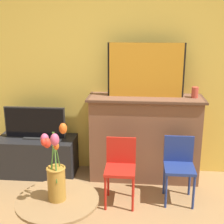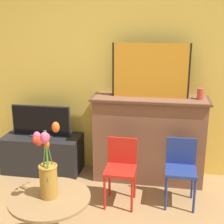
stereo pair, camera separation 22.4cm
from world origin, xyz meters
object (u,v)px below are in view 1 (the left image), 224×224
at_px(tv_monitor, 35,123).
at_px(vase_tulips, 56,173).
at_px(chair_blue, 179,164).
at_px(chair_red, 120,165).
at_px(painting, 146,70).

relative_size(tv_monitor, vase_tulips, 1.31).
bearing_deg(vase_tulips, chair_blue, 45.66).
height_order(chair_blue, vase_tulips, vase_tulips).
xyz_separation_m(tv_monitor, chair_red, (1.05, -0.53, -0.24)).
bearing_deg(chair_red, painting, 67.26).
relative_size(painting, vase_tulips, 1.52).
relative_size(chair_red, chair_blue, 1.00).
distance_m(painting, tv_monitor, 1.44).
bearing_deg(chair_blue, tv_monitor, 165.21).
distance_m(painting, chair_red, 1.08).
xyz_separation_m(painting, chair_red, (-0.24, -0.56, -0.89)).
relative_size(painting, chair_red, 1.27).
xyz_separation_m(tv_monitor, vase_tulips, (0.65, -1.45, 0.13)).
xyz_separation_m(chair_red, chair_blue, (0.59, 0.09, 0.00)).
bearing_deg(vase_tulips, painting, 66.82).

